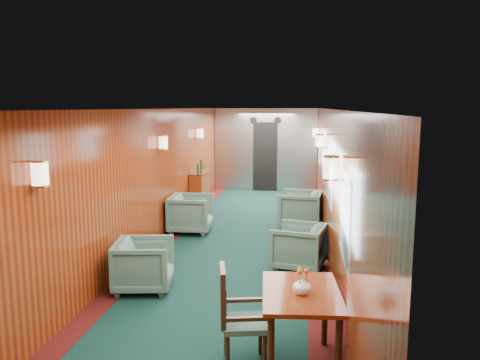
# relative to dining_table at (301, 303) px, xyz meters

# --- Properties ---
(room) EXTENTS (12.00, 12.10, 2.40)m
(room) POSITION_rel_dining_table_xyz_m (-1.12, 3.51, 1.00)
(room) COLOR #0C2D27
(room) RESTS_ON ground
(bulkhead) EXTENTS (2.98, 0.17, 2.39)m
(bulkhead) POSITION_rel_dining_table_xyz_m (-1.12, 9.42, 0.55)
(bulkhead) COLOR #ACADB3
(bulkhead) RESTS_ON ground
(windows_right) EXTENTS (0.02, 8.60, 0.80)m
(windows_right) POSITION_rel_dining_table_xyz_m (0.37, 3.76, 0.81)
(windows_right) COLOR #AEB0B4
(windows_right) RESTS_ON ground
(wall_sconces) EXTENTS (2.97, 7.97, 0.25)m
(wall_sconces) POSITION_rel_dining_table_xyz_m (-1.12, 4.08, 1.15)
(wall_sconces) COLOR #FFE8C6
(wall_sconces) RESTS_ON ground
(dining_table) EXTENTS (0.79, 1.07, 0.76)m
(dining_table) POSITION_rel_dining_table_xyz_m (0.00, 0.00, 0.00)
(dining_table) COLOR maroon
(dining_table) RESTS_ON ground
(side_chair) EXTENTS (0.51, 0.52, 0.97)m
(side_chair) POSITION_rel_dining_table_xyz_m (-0.61, -0.04, -0.11)
(side_chair) COLOR #1C4139
(side_chair) RESTS_ON ground
(credenza) EXTENTS (0.31, 1.00, 1.17)m
(credenza) POSITION_rel_dining_table_xyz_m (-2.46, 6.68, -0.18)
(credenza) COLOR maroon
(credenza) RESTS_ON ground
(flower_vase) EXTENTS (0.18, 0.18, 0.17)m
(flower_vase) POSITION_rel_dining_table_xyz_m (0.00, -0.07, 0.21)
(flower_vase) COLOR white
(flower_vase) RESTS_ON dining_table
(armchair_left_near) EXTENTS (0.86, 0.84, 0.68)m
(armchair_left_near) POSITION_rel_dining_table_xyz_m (-2.09, 1.64, -0.29)
(armchair_left_near) COLOR #1C4139
(armchair_left_near) RESTS_ON ground
(armchair_left_far) EXTENTS (0.85, 0.82, 0.74)m
(armchair_left_far) POSITION_rel_dining_table_xyz_m (-2.16, 4.57, -0.26)
(armchair_left_far) COLOR #1C4139
(armchair_left_far) RESTS_ON ground
(armchair_right_near) EXTENTS (0.90, 0.89, 0.69)m
(armchair_right_near) POSITION_rel_dining_table_xyz_m (-0.06, 2.75, -0.29)
(armchair_right_near) COLOR #1C4139
(armchair_right_near) RESTS_ON ground
(armchair_right_far) EXTENTS (0.92, 0.89, 0.76)m
(armchair_right_far) POSITION_rel_dining_table_xyz_m (-0.06, 5.18, -0.25)
(armchair_right_far) COLOR #1C4139
(armchair_right_far) RESTS_ON ground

